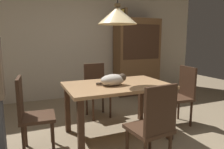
{
  "coord_description": "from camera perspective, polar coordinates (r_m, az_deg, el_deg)",
  "views": [
    {
      "loc": [
        -1.16,
        -2.15,
        1.35
      ],
      "look_at": [
        -0.01,
        0.58,
        0.85
      ],
      "focal_mm": 33.13,
      "sensor_mm": 36.0,
      "label": 1
    }
  ],
  "objects": [
    {
      "name": "chair_far_back",
      "position": [
        3.69,
        -4.31,
        -3.57
      ],
      "size": [
        0.42,
        0.42,
        0.93
      ],
      "color": "#472D1E",
      "rests_on": "ground"
    },
    {
      "name": "ground",
      "position": [
        2.79,
        5.01,
        -19.36
      ],
      "size": [
        10.0,
        10.0,
        0.0
      ],
      "primitive_type": "plane",
      "color": "#998466"
    },
    {
      "name": "chair_near_front",
      "position": [
        2.18,
        11.4,
        -13.25
      ],
      "size": [
        0.44,
        0.44,
        0.93
      ],
      "color": "#472D1E",
      "rests_on": "ground"
    },
    {
      "name": "hutch_bookcase",
      "position": [
        5.17,
        6.86,
        4.44
      ],
      "size": [
        1.12,
        0.45,
        1.85
      ],
      "color": "brown",
      "rests_on": "ground"
    },
    {
      "name": "book_brown_thick",
      "position": [
        5.02,
        3.39,
        16.58
      ],
      "size": [
        0.06,
        0.24,
        0.22
      ],
      "primitive_type": "cube",
      "color": "brown",
      "rests_on": "hutch_bookcase"
    },
    {
      "name": "chair_left_side",
      "position": [
        2.67,
        -21.63,
        -9.45
      ],
      "size": [
        0.43,
        0.43,
        0.93
      ],
      "color": "#472D1E",
      "rests_on": "ground"
    },
    {
      "name": "chair_right_side",
      "position": [
        3.5,
        18.59,
        -4.79
      ],
      "size": [
        0.43,
        0.43,
        0.93
      ],
      "color": "#472D1E",
      "rests_on": "ground"
    },
    {
      "name": "pendant_lamp",
      "position": [
        2.79,
        1.5,
        16.0
      ],
      "size": [
        0.52,
        0.52,
        1.3
      ],
      "color": "beige"
    },
    {
      "name": "book_yellow_short",
      "position": [
        4.99,
        2.65,
        16.4
      ],
      "size": [
        0.04,
        0.2,
        0.18
      ],
      "primitive_type": "cube",
      "color": "gold",
      "rests_on": "hutch_bookcase"
    },
    {
      "name": "dining_table",
      "position": [
        2.86,
        1.41,
        -4.6
      ],
      "size": [
        1.4,
        0.9,
        0.75
      ],
      "color": "tan",
      "rests_on": "ground"
    },
    {
      "name": "back_wall",
      "position": [
        4.94,
        -9.53,
        10.64
      ],
      "size": [
        6.4,
        0.1,
        2.9
      ],
      "primitive_type": "cube",
      "color": "beige",
      "rests_on": "ground"
    },
    {
      "name": "cat_sleeping",
      "position": [
        2.74,
        0.43,
        -1.44
      ],
      "size": [
        0.39,
        0.24,
        0.16
      ],
      "color": "beige",
      "rests_on": "dining_table"
    }
  ]
}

